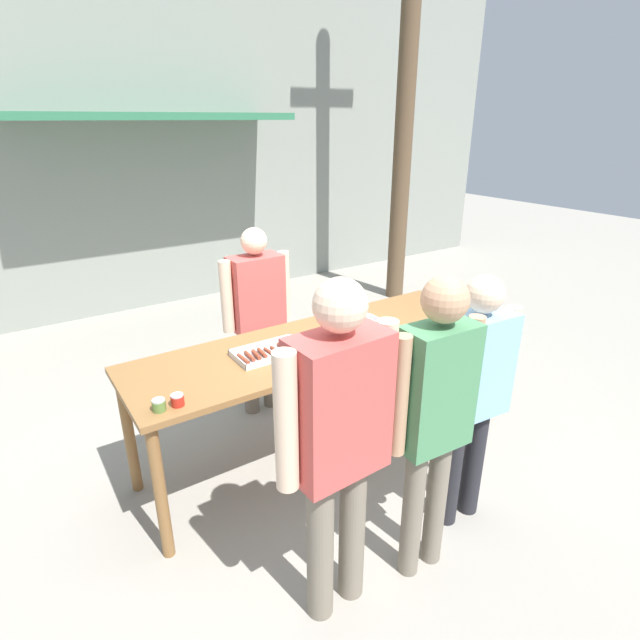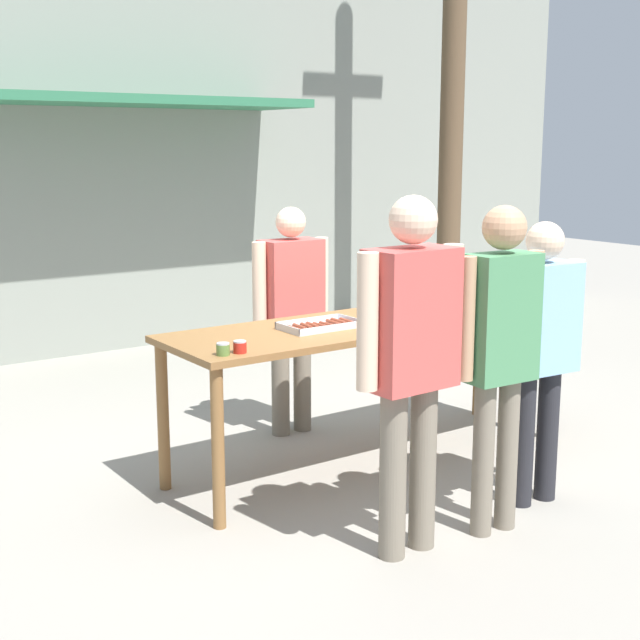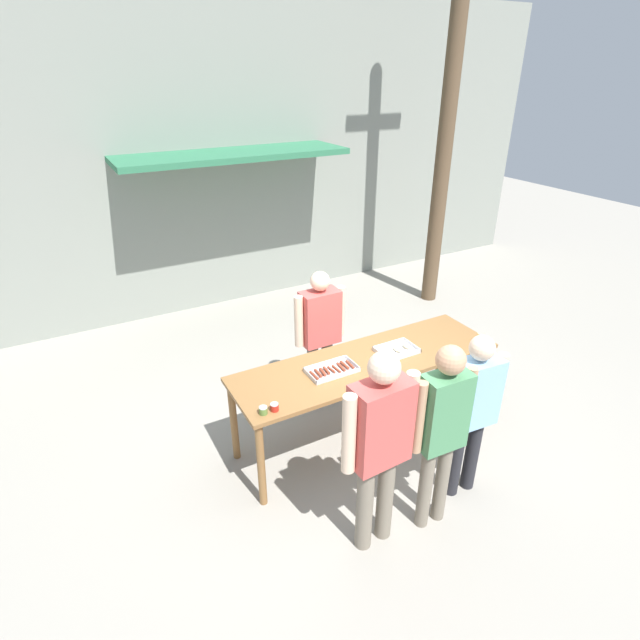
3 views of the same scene
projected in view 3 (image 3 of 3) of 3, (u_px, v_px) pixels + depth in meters
ground_plane at (363, 435)px, 5.30m from camera, size 24.00×24.00×0.00m
building_facade_back at (221, 160)px, 7.37m from camera, size 12.00×1.11×4.50m
serving_table at (367, 368)px, 4.92m from camera, size 2.72×0.80×0.93m
food_tray_sausages at (332, 370)px, 4.69m from camera, size 0.47×0.27×0.04m
food_tray_buns at (396, 350)px, 5.01m from camera, size 0.40×0.29×0.06m
condiment_jar_mustard at (263, 410)px, 4.11m from camera, size 0.07×0.07×0.07m
condiment_jar_ketchup at (274, 407)px, 4.15m from camera, size 0.07×0.07×0.07m
beer_cup at (481, 338)px, 5.16m from camera, size 0.08×0.08×0.11m
person_server_behind_table at (320, 328)px, 5.45m from camera, size 0.61×0.24×1.60m
person_customer_holding_hotdog at (379, 438)px, 3.66m from camera, size 0.65×0.26×1.79m
person_customer_with_cup at (473, 404)px, 4.20m from camera, size 0.59×0.26×1.61m
person_customer_waiting_in_line at (442, 423)px, 3.84m from camera, size 0.54×0.23×1.73m
utility_pole at (449, 107)px, 7.07m from camera, size 1.10×0.24×5.81m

